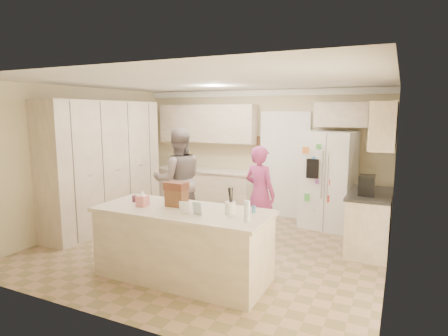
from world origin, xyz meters
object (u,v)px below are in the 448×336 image
at_px(island_base, 183,245).
at_px(refrigerator, 328,180).
at_px(utensil_crock, 230,208).
at_px(teen_girl, 260,194).
at_px(teen_boy, 179,180).
at_px(coffee_maker, 367,185).
at_px(tissue_box, 143,201).
at_px(dollhouse_body, 177,198).

bearing_deg(island_base, refrigerator, 66.78).
distance_m(utensil_crock, teen_girl, 1.77).
relative_size(island_base, teen_boy, 1.18).
xyz_separation_m(coffee_maker, tissue_box, (-2.60, -2.00, -0.07)).
relative_size(tissue_box, teen_girl, 0.09).
bearing_deg(island_base, dollhouse_body, 146.31).
relative_size(refrigerator, tissue_box, 12.86).
bearing_deg(island_base, teen_girl, 77.45).
relative_size(island_base, utensil_crock, 14.67).
xyz_separation_m(island_base, tissue_box, (-0.55, -0.10, 0.56)).
relative_size(refrigerator, utensil_crock, 12.00).
bearing_deg(teen_girl, tissue_box, 81.43).
relative_size(teen_boy, teen_girl, 1.16).
distance_m(coffee_maker, teen_boy, 3.19).
bearing_deg(refrigerator, tissue_box, -111.73).
xyz_separation_m(utensil_crock, dollhouse_body, (-0.80, 0.05, 0.04)).
relative_size(tissue_box, teen_boy, 0.08).
relative_size(tissue_box, dollhouse_body, 0.54).
bearing_deg(tissue_box, island_base, 10.30).
bearing_deg(teen_girl, island_base, 95.52).
distance_m(coffee_maker, dollhouse_body, 2.84).
bearing_deg(teen_boy, coffee_maker, 144.54).
xyz_separation_m(island_base, utensil_crock, (0.65, 0.05, 0.56)).
xyz_separation_m(utensil_crock, teen_girl, (-0.25, 1.74, -0.20)).
height_order(refrigerator, teen_boy, teen_boy).
xyz_separation_m(coffee_maker, utensil_crock, (-1.40, -1.85, -0.07)).
relative_size(utensil_crock, teen_boy, 0.08).
height_order(coffee_maker, utensil_crock, coffee_maker).
xyz_separation_m(utensil_crock, tissue_box, (-1.20, -0.15, -0.00)).
distance_m(coffee_maker, island_base, 2.87).
bearing_deg(tissue_box, utensil_crock, 7.13).
xyz_separation_m(refrigerator, teen_boy, (-2.43, -1.32, 0.03)).
distance_m(island_base, utensil_crock, 0.86).
bearing_deg(tissue_box, coffee_maker, 37.57).
bearing_deg(island_base, teen_boy, 123.66).
relative_size(dollhouse_body, teen_boy, 0.14).
height_order(tissue_box, teen_girl, teen_girl).
distance_m(island_base, teen_girl, 1.87).
height_order(tissue_box, dollhouse_body, dollhouse_body).
xyz_separation_m(tissue_box, teen_boy, (-0.58, 1.80, -0.06)).
bearing_deg(dollhouse_body, coffee_maker, 39.29).
bearing_deg(utensil_crock, coffee_maker, 52.88).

